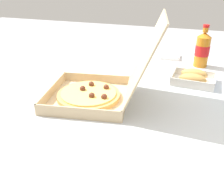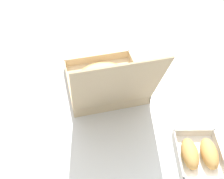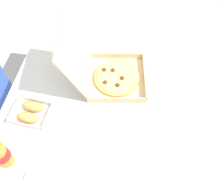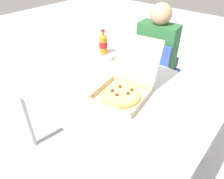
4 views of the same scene
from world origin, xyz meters
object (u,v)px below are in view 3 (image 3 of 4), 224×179
object	(u,v)px
pizza_box_open	(109,74)
paper_menu	(89,174)
cola_bottle	(0,154)
bread_side_box	(31,113)

from	to	relation	value
pizza_box_open	paper_menu	distance (m)	0.54
cola_bottle	paper_menu	size ratio (longest dim) A/B	1.07
pizza_box_open	cola_bottle	xyz separation A→B (m)	(-0.54, 0.39, 0.04)
pizza_box_open	bread_side_box	size ratio (longest dim) A/B	2.40
cola_bottle	paper_menu	bearing A→B (deg)	-89.46
bread_side_box	paper_menu	bearing A→B (deg)	-124.63
pizza_box_open	paper_menu	bearing A→B (deg)	179.76
bread_side_box	paper_menu	size ratio (longest dim) A/B	0.96
pizza_box_open	bread_side_box	bearing A→B (deg)	129.29
pizza_box_open	cola_bottle	bearing A→B (deg)	144.30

